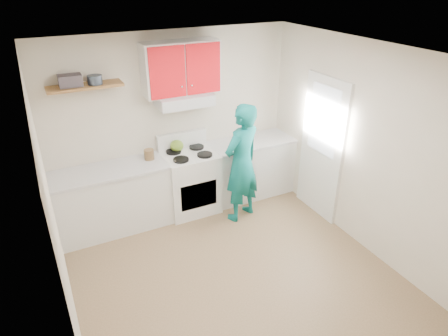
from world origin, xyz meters
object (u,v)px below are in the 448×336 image
stove (190,182)px  tin (95,80)px  kettle (177,146)px  person (242,163)px  crock (149,155)px

stove → tin: (-1.13, 0.15, 1.63)m
stove → kettle: size_ratio=4.66×
tin → person: 2.20m
crock → kettle: bearing=11.5°
kettle → person: 0.99m
crock → person: (1.14, -0.60, -0.11)m
crock → tin: bearing=173.7°
tin → crock: 1.25m
kettle → crock: size_ratio=1.19×
person → stove: bearing=-62.1°
tin → person: tin is taller
kettle → person: person is taller
kettle → stove: bearing=-40.9°
kettle → person: size_ratio=0.11×
crock → person: bearing=-27.9°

